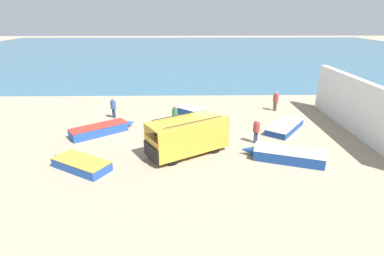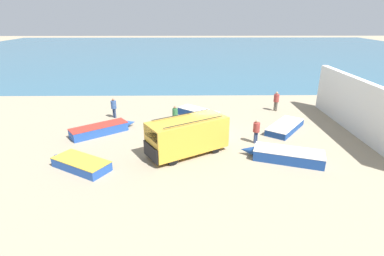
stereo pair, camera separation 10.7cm
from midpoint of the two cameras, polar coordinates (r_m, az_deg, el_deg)
name	(u,v)px [view 2 (the right image)]	position (r m, az deg, el deg)	size (l,w,h in m)	color
ground_plane	(209,139)	(21.51, 3.33, -2.10)	(200.00, 200.00, 0.00)	gray
sea_water	(194,51)	(72.22, 0.49, 14.45)	(120.00, 80.00, 0.01)	#33607A
harbor_wall	(360,108)	(25.07, 29.40, 3.37)	(0.50, 13.51, 3.97)	silver
parked_van	(187,135)	(18.83, -0.75, -1.39)	(5.40, 4.33, 2.42)	gold
fishing_rowboat_0	(200,114)	(25.84, 1.66, 2.78)	(4.02, 3.65, 0.66)	navy
fishing_rowboat_1	(102,129)	(23.32, -16.65, -0.20)	(4.61, 3.77, 0.68)	#234CA3
fishing_rowboat_2	(286,127)	(24.20, 17.52, 0.27)	(3.84, 4.58, 0.51)	navy
fishing_rowboat_3	(285,155)	(19.24, 17.50, -4.93)	(5.06, 2.81, 0.68)	navy
fishing_rowboat_4	(80,163)	(18.66, -20.43, -6.35)	(4.12, 3.05, 0.57)	#234CA3
fisherman_0	(114,106)	(26.34, -14.58, 4.03)	(0.45, 0.45, 1.72)	navy
fisherman_1	(256,129)	(20.95, 12.30, -0.21)	(0.45, 0.45, 1.71)	navy
fisherman_2	(175,114)	(23.74, -3.11, 2.69)	(0.43, 0.43, 1.62)	#5B564C
fisherman_3	(276,99)	(28.40, 15.86, 5.25)	(0.47, 0.47, 1.80)	#5B564C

